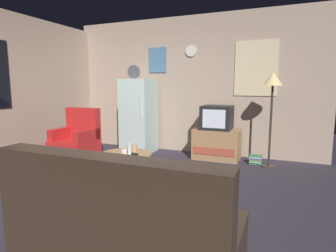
{
  "coord_description": "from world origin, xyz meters",
  "views": [
    {
      "loc": [
        1.78,
        -3.03,
        1.37
      ],
      "look_at": [
        0.14,
        0.9,
        0.75
      ],
      "focal_mm": 29.78,
      "sensor_mm": 36.0,
      "label": 1
    }
  ],
  "objects_px": {
    "coffee_table": "(126,170)",
    "wine_glass": "(130,149)",
    "tv_stand": "(217,144)",
    "crt_tv": "(217,117)",
    "mug_ceramic_white": "(124,153)",
    "couch": "(123,228)",
    "book_stack": "(256,159)",
    "remote_control": "(133,154)",
    "mug_ceramic_tan": "(134,148)",
    "fridge": "(138,116)",
    "standing_lamp": "(273,86)",
    "armchair": "(77,143)"
  },
  "relations": [
    {
      "from": "couch",
      "to": "mug_ceramic_tan",
      "type": "bearing_deg",
      "value": 117.02
    },
    {
      "from": "wine_glass",
      "to": "crt_tv",
      "type": "bearing_deg",
      "value": 68.63
    },
    {
      "from": "crt_tv",
      "to": "couch",
      "type": "height_order",
      "value": "crt_tv"
    },
    {
      "from": "couch",
      "to": "coffee_table",
      "type": "bearing_deg",
      "value": 120.68
    },
    {
      "from": "fridge",
      "to": "armchair",
      "type": "height_order",
      "value": "fridge"
    },
    {
      "from": "coffee_table",
      "to": "mug_ceramic_white",
      "type": "bearing_deg",
      "value": -64.55
    },
    {
      "from": "standing_lamp",
      "to": "book_stack",
      "type": "distance_m",
      "value": 1.3
    },
    {
      "from": "mug_ceramic_tan",
      "to": "mug_ceramic_white",
      "type": "bearing_deg",
      "value": -84.5
    },
    {
      "from": "armchair",
      "to": "tv_stand",
      "type": "bearing_deg",
      "value": 26.07
    },
    {
      "from": "couch",
      "to": "armchair",
      "type": "bearing_deg",
      "value": 136.4
    },
    {
      "from": "book_stack",
      "to": "tv_stand",
      "type": "bearing_deg",
      "value": 173.12
    },
    {
      "from": "wine_glass",
      "to": "mug_ceramic_white",
      "type": "distance_m",
      "value": 0.11
    },
    {
      "from": "remote_control",
      "to": "standing_lamp",
      "type": "bearing_deg",
      "value": 56.9
    },
    {
      "from": "mug_ceramic_tan",
      "to": "armchair",
      "type": "height_order",
      "value": "armchair"
    },
    {
      "from": "mug_ceramic_tan",
      "to": "remote_control",
      "type": "distance_m",
      "value": 0.23
    },
    {
      "from": "mug_ceramic_white",
      "to": "couch",
      "type": "distance_m",
      "value": 1.65
    },
    {
      "from": "tv_stand",
      "to": "mug_ceramic_tan",
      "type": "height_order",
      "value": "tv_stand"
    },
    {
      "from": "tv_stand",
      "to": "book_stack",
      "type": "relative_size",
      "value": 3.82
    },
    {
      "from": "mug_ceramic_white",
      "to": "couch",
      "type": "bearing_deg",
      "value": -58.9
    },
    {
      "from": "armchair",
      "to": "book_stack",
      "type": "height_order",
      "value": "armchair"
    },
    {
      "from": "wine_glass",
      "to": "mug_ceramic_white",
      "type": "xyz_separation_m",
      "value": [
        -0.02,
        -0.1,
        -0.03
      ]
    },
    {
      "from": "fridge",
      "to": "book_stack",
      "type": "relative_size",
      "value": 8.06
    },
    {
      "from": "crt_tv",
      "to": "remote_control",
      "type": "distance_m",
      "value": 2.05
    },
    {
      "from": "crt_tv",
      "to": "book_stack",
      "type": "relative_size",
      "value": 2.46
    },
    {
      "from": "couch",
      "to": "book_stack",
      "type": "bearing_deg",
      "value": 79.0
    },
    {
      "from": "standing_lamp",
      "to": "couch",
      "type": "distance_m",
      "value": 3.5
    },
    {
      "from": "coffee_table",
      "to": "wine_glass",
      "type": "xyz_separation_m",
      "value": [
        0.08,
        -0.02,
        0.3
      ]
    },
    {
      "from": "mug_ceramic_white",
      "to": "remote_control",
      "type": "relative_size",
      "value": 0.6
    },
    {
      "from": "coffee_table",
      "to": "armchair",
      "type": "xyz_separation_m",
      "value": [
        -1.49,
        0.75,
        0.11
      ]
    },
    {
      "from": "standing_lamp",
      "to": "mug_ceramic_tan",
      "type": "distance_m",
      "value": 2.46
    },
    {
      "from": "coffee_table",
      "to": "book_stack",
      "type": "bearing_deg",
      "value": 49.28
    },
    {
      "from": "coffee_table",
      "to": "mug_ceramic_white",
      "type": "xyz_separation_m",
      "value": [
        0.06,
        -0.12,
        0.27
      ]
    },
    {
      "from": "fridge",
      "to": "coffee_table",
      "type": "relative_size",
      "value": 2.46
    },
    {
      "from": "tv_stand",
      "to": "crt_tv",
      "type": "bearing_deg",
      "value": -173.24
    },
    {
      "from": "standing_lamp",
      "to": "wine_glass",
      "type": "distance_m",
      "value": 2.56
    },
    {
      "from": "wine_glass",
      "to": "book_stack",
      "type": "bearing_deg",
      "value": 51.09
    },
    {
      "from": "armchair",
      "to": "mug_ceramic_tan",
      "type": "bearing_deg",
      "value": -20.17
    },
    {
      "from": "fridge",
      "to": "tv_stand",
      "type": "relative_size",
      "value": 2.11
    },
    {
      "from": "coffee_table",
      "to": "wine_glass",
      "type": "distance_m",
      "value": 0.31
    },
    {
      "from": "tv_stand",
      "to": "wine_glass",
      "type": "height_order",
      "value": "wine_glass"
    },
    {
      "from": "fridge",
      "to": "tv_stand",
      "type": "bearing_deg",
      "value": 2.68
    },
    {
      "from": "standing_lamp",
      "to": "mug_ceramic_tan",
      "type": "height_order",
      "value": "standing_lamp"
    },
    {
      "from": "fridge",
      "to": "standing_lamp",
      "type": "xyz_separation_m",
      "value": [
        2.56,
        -0.11,
        0.6
      ]
    },
    {
      "from": "tv_stand",
      "to": "crt_tv",
      "type": "height_order",
      "value": "crt_tv"
    },
    {
      "from": "wine_glass",
      "to": "coffee_table",
      "type": "bearing_deg",
      "value": 166.09
    },
    {
      "from": "standing_lamp",
      "to": "coffee_table",
      "type": "relative_size",
      "value": 2.21
    },
    {
      "from": "remote_control",
      "to": "mug_ceramic_white",
      "type": "bearing_deg",
      "value": -110.09
    },
    {
      "from": "couch",
      "to": "fridge",
      "type": "bearing_deg",
      "value": 116.82
    },
    {
      "from": "armchair",
      "to": "standing_lamp",
      "type": "bearing_deg",
      "value": 16.23
    },
    {
      "from": "fridge",
      "to": "book_stack",
      "type": "distance_m",
      "value": 2.43
    }
  ]
}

